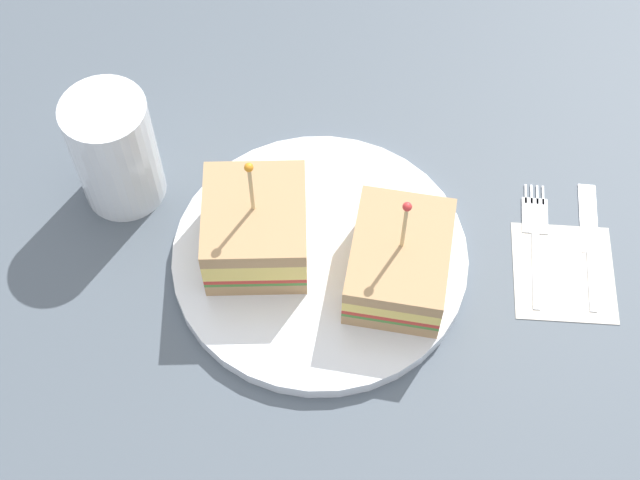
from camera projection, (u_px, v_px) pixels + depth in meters
ground_plane at (320, 267)px, 76.74cm from camera, size 103.93×103.93×2.00cm
plate at (320, 257)px, 75.32cm from camera, size 24.33×24.33×1.34cm
sandwich_half_front at (256, 228)px, 72.64cm from camera, size 11.80×11.39×11.31cm
sandwich_half_back at (399, 261)px, 71.55cm from camera, size 11.78×10.11×10.40cm
drink_glass at (116, 154)px, 75.47cm from camera, size 7.01×7.01×10.85cm
napkin at (564, 272)px, 75.26cm from camera, size 11.69×11.20×0.15cm
fork at (535, 230)px, 77.30cm from camera, size 11.92×5.43×0.35cm
knife at (590, 237)px, 76.91cm from camera, size 12.16×5.42×0.35cm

